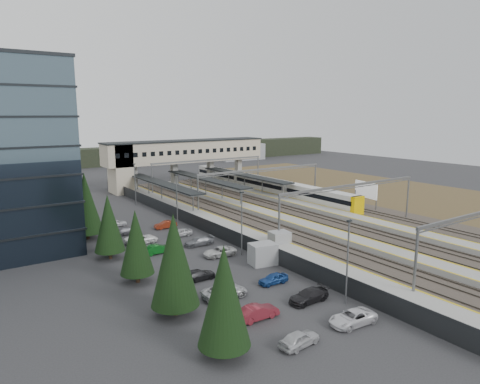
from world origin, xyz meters
TOP-DOWN VIEW (x-y plane):
  - ground at (0.00, 0.00)m, footprint 220.00×220.00m
  - conifer_row at (-22.00, -3.86)m, footprint 4.42×49.82m
  - car_park at (-13.81, -9.12)m, footprint 10.58×44.32m
  - lampposts at (-8.00, 1.25)m, footprint 0.50×53.25m
  - fence at (-6.50, 5.00)m, footprint 0.08×90.00m
  - relay_cabin_near at (-7.83, -12.11)m, footprint 3.35×2.69m
  - relay_cabin_far at (-2.40, -8.62)m, footprint 2.79×2.45m
  - rail_corridor at (9.34, 5.00)m, footprint 34.00×90.00m
  - canopies at (7.00, 27.00)m, footprint 23.10×30.00m
  - footbridge at (7.70, 42.00)m, footprint 40.40×6.40m
  - gantries at (12.00, 3.00)m, footprint 28.40×62.28m
  - train at (20.00, 23.89)m, footprint 2.58×53.93m
  - billboard at (26.29, 0.95)m, footprint 1.15×5.85m
  - scrub_east at (45.00, 5.00)m, footprint 34.00×120.00m
  - treeline_far at (23.81, 92.28)m, footprint 170.00×19.00m

SIDE VIEW (x-z plane):
  - ground at x=0.00m, z-range 0.00..0.00m
  - scrub_east at x=45.00m, z-range 0.00..0.06m
  - rail_corridor at x=9.34m, z-range -0.17..0.75m
  - car_park at x=-13.81m, z-range -0.04..1.24m
  - fence at x=-6.50m, z-range 0.00..2.00m
  - relay_cabin_far at x=-2.40m, z-range 0.00..2.28m
  - relay_cabin_near at x=-7.83m, z-range 0.00..2.51m
  - train at x=20.00m, z-range 0.22..3.47m
  - treeline_far at x=23.81m, z-range -0.55..6.45m
  - billboard at x=26.29m, z-range 0.85..5.86m
  - canopies at x=7.00m, z-range 2.28..5.56m
  - lampposts at x=-8.00m, z-range 0.30..8.37m
  - conifer_row at x=-22.00m, z-range 0.09..9.59m
  - gantries at x=12.00m, z-range 2.41..9.58m
  - footbridge at x=7.70m, z-range 2.33..13.53m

